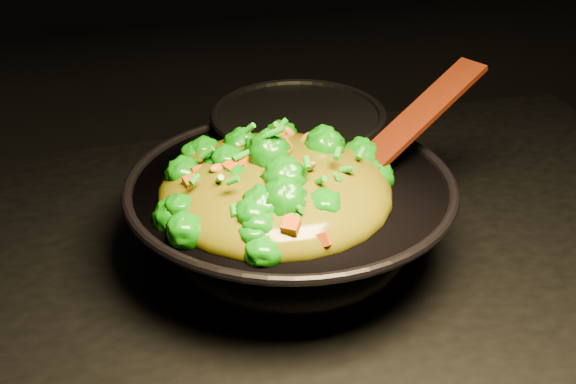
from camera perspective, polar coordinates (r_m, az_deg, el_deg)
name	(u,v)px	position (r m, az deg, el deg)	size (l,w,h in m)	color
wok	(290,223)	(0.95, 0.17, -2.24)	(0.37, 0.37, 0.10)	black
stir_fry	(275,161)	(0.88, -0.93, 2.24)	(0.26, 0.26, 0.09)	#0E6507
spatula	(407,127)	(0.97, 8.46, 4.57)	(0.27, 0.04, 0.01)	#3E1A06
back_pot	(298,153)	(1.08, 0.73, 2.77)	(0.22, 0.22, 0.13)	black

